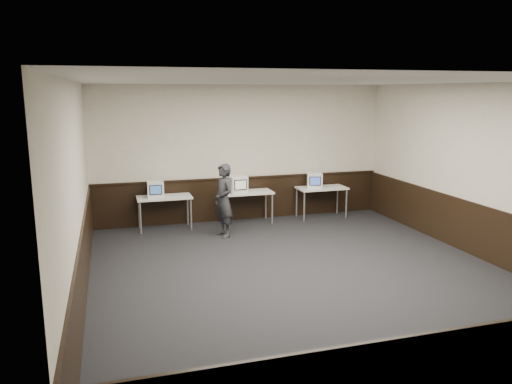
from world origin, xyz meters
TOP-DOWN VIEW (x-y plane):
  - floor at (0.00, 0.00)m, footprint 8.00×8.00m
  - ceiling at (0.00, 0.00)m, footprint 8.00×8.00m
  - back_wall at (0.00, 4.00)m, footprint 7.00×0.00m
  - front_wall at (0.00, -4.00)m, footprint 7.00×0.00m
  - left_wall at (-3.50, 0.00)m, footprint 0.00×8.00m
  - right_wall at (3.50, 0.00)m, footprint 0.00×8.00m
  - wainscot_back at (0.00, 3.98)m, footprint 6.98×0.04m
  - wainscot_front at (0.00, -3.98)m, footprint 6.98×0.04m
  - wainscot_left at (-3.48, 0.00)m, footprint 0.04×7.98m
  - wainscot_right at (3.48, 0.00)m, footprint 0.04×7.98m
  - wainscot_rail at (0.00, 3.96)m, footprint 6.98×0.06m
  - desk_left at (-1.90, 3.60)m, footprint 1.20×0.60m
  - desk_center at (0.00, 3.60)m, footprint 1.20×0.60m
  - desk_right at (1.90, 3.60)m, footprint 1.20×0.60m
  - emac_left at (-2.09, 3.59)m, footprint 0.38×0.40m
  - emac_center at (-0.22, 3.56)m, footprint 0.42×0.44m
  - emac_right at (1.70, 3.58)m, footprint 0.47×0.48m
  - person at (-0.76, 2.68)m, footprint 0.50×0.64m

SIDE VIEW (x-z plane):
  - floor at x=0.00m, z-range 0.00..0.00m
  - wainscot_back at x=0.00m, z-range 0.00..1.00m
  - wainscot_front at x=0.00m, z-range 0.00..1.00m
  - wainscot_left at x=-3.48m, z-range 0.00..1.00m
  - wainscot_right at x=3.48m, z-range 0.00..1.00m
  - desk_left at x=-1.90m, z-range 0.30..1.05m
  - desk_center at x=0.00m, z-range 0.30..1.05m
  - desk_right at x=1.90m, z-range 0.30..1.05m
  - person at x=-0.76m, z-range 0.00..1.56m
  - emac_left at x=-2.09m, z-range 0.75..1.11m
  - emac_right at x=1.70m, z-range 0.75..1.11m
  - emac_center at x=-0.22m, z-range 0.75..1.14m
  - wainscot_rail at x=0.00m, z-range 1.00..1.04m
  - back_wall at x=0.00m, z-range -1.90..5.10m
  - front_wall at x=0.00m, z-range -1.90..5.10m
  - left_wall at x=-3.50m, z-range -2.40..5.60m
  - right_wall at x=3.50m, z-range -2.40..5.60m
  - ceiling at x=0.00m, z-range 3.20..3.20m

